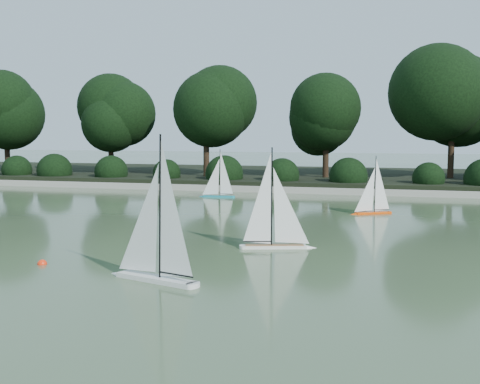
# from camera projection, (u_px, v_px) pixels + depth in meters

# --- Properties ---
(ground) EXTENTS (80.00, 80.00, 0.00)m
(ground) POSITION_uv_depth(u_px,v_px,m) (177.00, 252.00, 9.32)
(ground) COLOR #364C2D
(ground) RESTS_ON ground
(pond_coping) EXTENTS (40.00, 0.35, 0.18)m
(pond_coping) POSITION_uv_depth(u_px,v_px,m) (283.00, 190.00, 17.98)
(pond_coping) COLOR gray
(pond_coping) RESTS_ON ground
(far_bank) EXTENTS (40.00, 8.00, 0.30)m
(far_bank) POSITION_uv_depth(u_px,v_px,m) (303.00, 177.00, 21.82)
(far_bank) COLOR black
(far_bank) RESTS_ON ground
(tree_line) EXTENTS (26.31, 3.93, 4.39)m
(tree_line) POSITION_uv_depth(u_px,v_px,m) (334.00, 106.00, 19.75)
(tree_line) COLOR black
(tree_line) RESTS_ON ground
(shrub_hedge) EXTENTS (29.10, 1.10, 1.10)m
(shrub_hedge) POSITION_uv_depth(u_px,v_px,m) (288.00, 175.00, 18.80)
(shrub_hedge) COLOR black
(shrub_hedge) RESTS_ON ground
(sailboat_white_a) EXTENTS (1.41, 0.64, 1.95)m
(sailboat_white_a) POSITION_uv_depth(u_px,v_px,m) (149.00, 256.00, 7.56)
(sailboat_white_a) COLOR silver
(sailboat_white_a) RESTS_ON ground
(sailboat_white_b) EXTENTS (1.25, 0.51, 1.72)m
(sailboat_white_b) POSITION_uv_depth(u_px,v_px,m) (280.00, 232.00, 9.59)
(sailboat_white_b) COLOR white
(sailboat_white_b) RESTS_ON ground
(sailboat_orange) EXTENTS (0.95, 0.61, 1.38)m
(sailboat_orange) POSITION_uv_depth(u_px,v_px,m) (370.00, 204.00, 13.47)
(sailboat_orange) COLOR #FB4905
(sailboat_orange) RESTS_ON ground
(sailboat_teal) EXTENTS (1.05, 0.25, 1.42)m
(sailboat_teal) POSITION_uv_depth(u_px,v_px,m) (216.00, 189.00, 16.84)
(sailboat_teal) COLOR teal
(sailboat_teal) RESTS_ON ground
(race_buoy) EXTENTS (0.14, 0.14, 0.14)m
(race_buoy) POSITION_uv_depth(u_px,v_px,m) (42.00, 264.00, 8.47)
(race_buoy) COLOR #FF2E0D
(race_buoy) RESTS_ON ground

